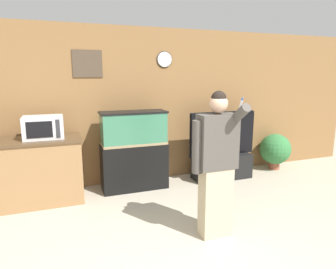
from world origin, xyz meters
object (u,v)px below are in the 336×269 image
Objects in this scene: microwave at (43,127)px; tv_on_stand at (222,159)px; aquarium_on_stand at (134,151)px; person_standing at (216,163)px; counter_island at (24,172)px; potted_plant at (275,149)px.

tv_on_stand is at bearing -0.06° from microwave.
aquarium_on_stand is 1.83m from person_standing.
person_standing reaches higher than microwave.
counter_island is at bearing -177.98° from aquarium_on_stand.
person_standing is (1.82, -1.69, -0.24)m from microwave.
person_standing reaches higher than counter_island.
potted_plant is at bearing 5.06° from tv_on_stand.
potted_plant is (2.33, 1.80, -0.47)m from person_standing.
microwave is 2.50m from person_standing.
microwave is at bearing 1.01° from counter_island.
person_standing is 2.98m from potted_plant.
counter_island is at bearing -178.55° from potted_plant.
counter_island is 2.30× the size of potted_plant.
aquarium_on_stand reaches higher than potted_plant.
person_standing is at bearing -42.98° from microwave.
potted_plant is at bearing 1.49° from microwave.
tv_on_stand reaches higher than counter_island.
tv_on_stand is 2.07m from person_standing.
microwave reaches higher than potted_plant.
aquarium_on_stand reaches higher than counter_island.
tv_on_stand is (2.89, -0.00, -0.75)m from microwave.
potted_plant is (2.83, 0.06, -0.24)m from aquarium_on_stand.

